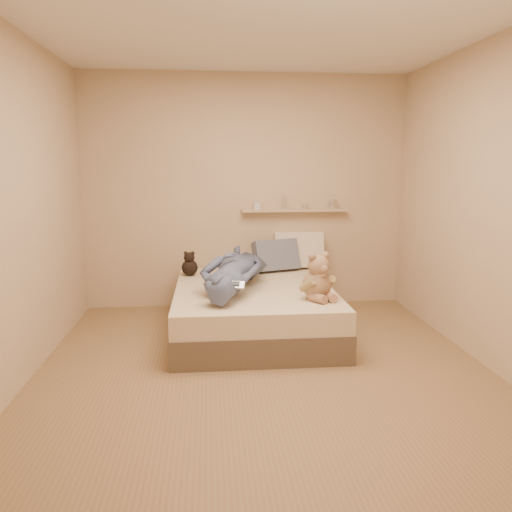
{
  "coord_description": "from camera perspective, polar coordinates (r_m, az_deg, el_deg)",
  "views": [
    {
      "loc": [
        -0.41,
        -3.74,
        1.61
      ],
      "look_at": [
        0.0,
        0.65,
        0.8
      ],
      "focal_mm": 35.0,
      "sensor_mm": 36.0,
      "label": 1
    }
  ],
  "objects": [
    {
      "name": "bed",
      "position": [
        4.89,
        -0.31,
        -6.06
      ],
      "size": [
        1.5,
        1.9,
        0.45
      ],
      "color": "brown",
      "rests_on": "floor"
    },
    {
      "name": "wall_shelf",
      "position": [
        5.68,
        4.42,
        5.23
      ],
      "size": [
        1.2,
        0.12,
        0.03
      ],
      "primitive_type": "cube",
      "color": "tan",
      "rests_on": "wall_back"
    },
    {
      "name": "dark_plush",
      "position": [
        5.32,
        -7.6,
        -1.03
      ],
      "size": [
        0.17,
        0.17,
        0.26
      ],
      "color": "black",
      "rests_on": "bed"
    },
    {
      "name": "pillow_grey",
      "position": [
        5.5,
        2.31,
        0.03
      ],
      "size": [
        0.55,
        0.39,
        0.37
      ],
      "primitive_type": "cube",
      "rotation": [
        -0.36,
        0.0,
        0.31
      ],
      "color": "slate",
      "rests_on": "bed"
    },
    {
      "name": "pillow_cream",
      "position": [
        5.67,
        4.91,
        0.63
      ],
      "size": [
        0.56,
        0.29,
        0.43
      ],
      "primitive_type": "cube",
      "rotation": [
        -0.3,
        0.0,
        -0.02
      ],
      "color": "beige",
      "rests_on": "bed"
    },
    {
      "name": "game_console",
      "position": [
        4.24,
        -2.51,
        -3.31
      ],
      "size": [
        0.19,
        0.11,
        0.06
      ],
      "color": "#B9BBC1",
      "rests_on": "bed"
    },
    {
      "name": "shelf_bottles",
      "position": [
        5.69,
        5.01,
        5.96
      ],
      "size": [
        0.96,
        0.1,
        0.16
      ],
      "color": "silver",
      "rests_on": "wall_shelf"
    },
    {
      "name": "person",
      "position": [
        4.73,
        -2.48,
        -1.56
      ],
      "size": [
        0.91,
        1.59,
        0.36
      ],
      "primitive_type": "imported",
      "rotation": [
        0.0,
        0.0,
        2.88
      ],
      "color": "#4F577D",
      "rests_on": "bed"
    },
    {
      "name": "teddy_bear",
      "position": [
        4.37,
        7.09,
        -2.72
      ],
      "size": [
        0.33,
        0.35,
        0.42
      ],
      "color": "#927250",
      "rests_on": "bed"
    },
    {
      "name": "room",
      "position": [
        3.77,
        0.93,
        5.7
      ],
      "size": [
        3.8,
        3.8,
        3.8
      ],
      "color": "olive",
      "rests_on": "ground"
    }
  ]
}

